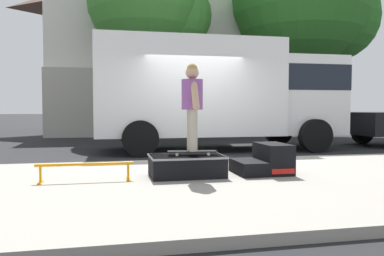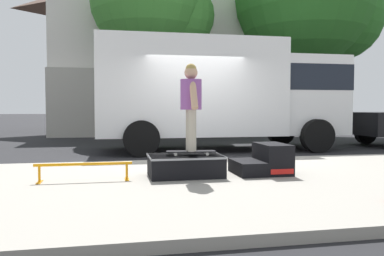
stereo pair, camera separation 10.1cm
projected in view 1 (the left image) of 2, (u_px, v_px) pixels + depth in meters
ground_plane at (205, 161)px, 8.96m from camera, size 140.00×140.00×0.00m
sidewalk_slab at (253, 183)px, 6.03m from camera, size 50.00×5.00×0.12m
skate_box at (187, 165)px, 6.27m from camera, size 1.17×0.78×0.33m
kicker_ramp at (265, 161)px, 6.54m from camera, size 0.87×0.80×0.49m
grind_rail at (85, 167)px, 5.83m from camera, size 1.41×0.28×0.27m
skateboard at (192, 152)px, 6.27m from camera, size 0.80×0.28×0.07m
skater_kid at (192, 100)px, 6.22m from camera, size 0.33×0.71×1.38m
box_truck at (220, 90)px, 11.23m from camera, size 6.91×2.63×3.05m
street_tree_main at (151, 4)px, 15.73m from camera, size 4.96×4.51×7.74m
street_tree_neighbour at (308, 3)px, 16.92m from camera, size 6.43×5.84×8.79m
house_behind at (146, 49)px, 20.35m from camera, size 9.54×8.22×8.40m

